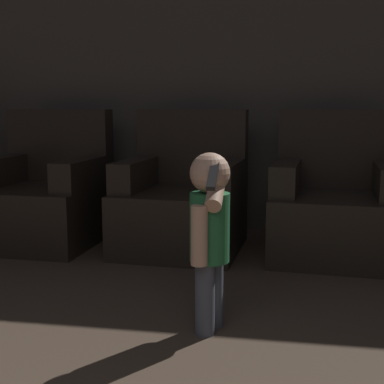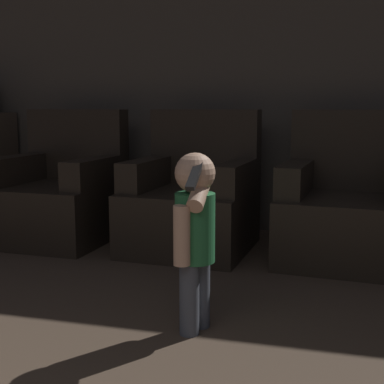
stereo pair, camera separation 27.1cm
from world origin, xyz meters
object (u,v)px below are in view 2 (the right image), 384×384
object	(u,v)px
armchair_left	(60,195)
person_toddler	(195,228)
armchair_middle	(193,201)
armchair_right	(346,209)

from	to	relation	value
armchair_left	person_toddler	distance (m)	1.96
person_toddler	armchair_left	bearing A→B (deg)	-118.96
armchair_left	armchair_middle	world-z (taller)	same
armchair_left	armchair_middle	distance (m)	1.02
armchair_right	armchair_middle	bearing A→B (deg)	-175.47
armchair_left	armchair_right	world-z (taller)	same
armchair_middle	person_toddler	distance (m)	1.42
armchair_left	armchair_middle	xyz separation A→B (m)	(1.02, -0.00, 0.00)
armchair_right	person_toddler	bearing A→B (deg)	-110.70
person_toddler	armchair_right	bearing A→B (deg)	170.12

